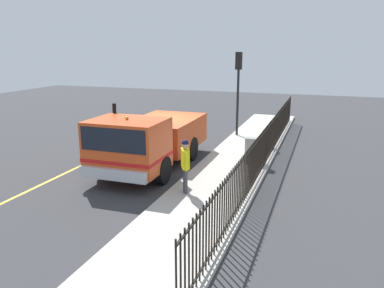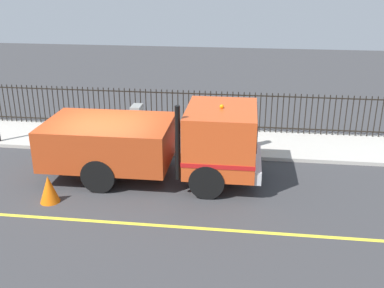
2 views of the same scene
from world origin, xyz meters
name	(u,v)px [view 1 (image 1 of 2)]	position (x,y,z in m)	size (l,w,h in m)	color
ground_plane	(165,156)	(0.00, 0.00, 0.00)	(49.07, 49.07, 0.00)	#38383A
sidewalk_slab	(236,162)	(3.08, 0.00, 0.06)	(2.63, 22.30, 0.12)	#B7B2A8
lane_marking	(112,151)	(-2.60, 0.00, 0.00)	(0.12, 20.07, 0.01)	yellow
work_truck	(148,138)	(0.11, -1.90, 1.22)	(2.54, 6.27, 2.54)	#D84C1E
worker_standing	(185,160)	(2.35, -3.94, 1.16)	(0.41, 0.57, 1.69)	yellow
iron_fence	(266,144)	(4.23, 0.00, 0.88)	(0.04, 18.99, 1.50)	black
traffic_light_near	(238,77)	(2.06, 4.52, 3.07)	(0.32, 0.24, 4.16)	black
utility_cabinet	(254,150)	(3.76, -0.06, 0.61)	(0.65, 0.35, 0.98)	gray
traffic_cone	(138,140)	(-1.79, 0.96, 0.37)	(0.52, 0.52, 0.75)	orange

